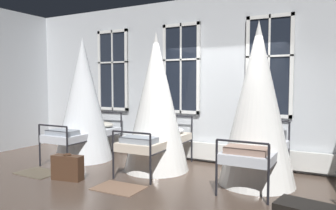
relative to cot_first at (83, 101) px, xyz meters
name	(u,v)px	position (x,y,z in m)	size (l,w,h in m)	color
ground	(198,179)	(2.89, -0.22, -1.32)	(21.38, 21.38, 0.00)	#4C3D33
back_wall_with_windows	(224,80)	(2.89, 1.14, 0.47)	(10.62, 0.10, 3.57)	silver
window_bank	(222,109)	(2.89, 1.02, -0.15)	(6.62, 0.10, 2.97)	black
cot_first	(83,101)	(0.00, 0.00, 0.00)	(1.29, 1.85, 2.73)	black
cot_second	(156,104)	(1.90, 0.01, -0.01)	(1.29, 1.86, 2.71)	black
cot_third	(258,106)	(3.86, 0.02, 0.01)	(1.29, 1.85, 2.76)	black
rug_first	(38,173)	(0.04, -1.30, -1.32)	(0.80, 0.56, 0.01)	brown
rug_second	(119,188)	(1.94, -1.30, -1.32)	(0.80, 0.56, 0.01)	brown
suitcase_dark	(67,167)	(0.86, -1.35, -1.10)	(0.59, 0.30, 0.47)	#472D1E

